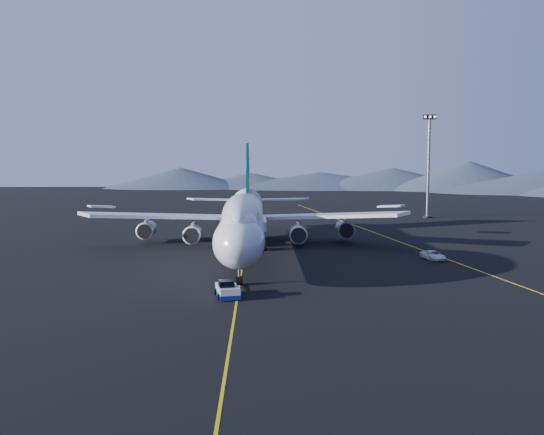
{
  "coord_description": "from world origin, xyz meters",
  "views": [
    {
      "loc": [
        2.55,
        -102.02,
        15.85
      ],
      "look_at": [
        4.7,
        0.15,
        6.0
      ],
      "focal_mm": 40.0,
      "sensor_mm": 36.0,
      "label": 1
    }
  ],
  "objects_px": {
    "service_van": "(433,255)",
    "pushback_tug": "(228,291)",
    "boeing_747": "(244,219)",
    "floodlight_mast": "(428,166)"
  },
  "relations": [
    {
      "from": "service_van",
      "to": "pushback_tug",
      "type": "bearing_deg",
      "value": -153.08
    },
    {
      "from": "boeing_747",
      "to": "floodlight_mast",
      "type": "height_order",
      "value": "floodlight_mast"
    },
    {
      "from": "pushback_tug",
      "to": "floodlight_mast",
      "type": "height_order",
      "value": "floodlight_mast"
    },
    {
      "from": "pushback_tug",
      "to": "service_van",
      "type": "distance_m",
      "value": 40.06
    },
    {
      "from": "boeing_747",
      "to": "pushback_tug",
      "type": "relative_size",
      "value": 14.11
    },
    {
      "from": "boeing_747",
      "to": "service_van",
      "type": "bearing_deg",
      "value": -14.99
    },
    {
      "from": "boeing_747",
      "to": "service_van",
      "type": "height_order",
      "value": "boeing_747"
    },
    {
      "from": "boeing_747",
      "to": "pushback_tug",
      "type": "height_order",
      "value": "boeing_747"
    },
    {
      "from": "boeing_747",
      "to": "pushback_tug",
      "type": "xyz_separation_m",
      "value": [
        -1.12,
        -33.26,
        -5.16
      ]
    },
    {
      "from": "pushback_tug",
      "to": "service_van",
      "type": "relative_size",
      "value": 0.99
    }
  ]
}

